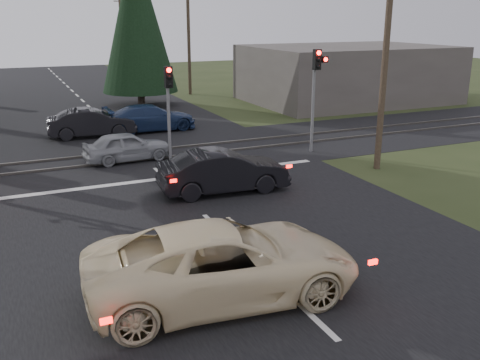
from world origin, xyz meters
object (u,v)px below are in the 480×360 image
traffic_signal_center (169,97)px  cream_coupe (224,262)px  silver_car (127,147)px  dark_hatchback (223,171)px  blue_sedan (151,118)px  dark_car_far (92,123)px  utility_pole_mid (189,34)px  utility_pole_far (121,27)px  utility_pole_near (386,53)px  traffic_signal_right (316,81)px

traffic_signal_center → cream_coupe: bearing=-101.3°
silver_car → dark_hatchback: bearing=-162.7°
blue_sedan → dark_car_far: (-3.21, -0.22, 0.02)m
utility_pole_mid → cream_coupe: size_ratio=1.46×
silver_car → blue_sedan: (2.62, 5.84, 0.08)m
traffic_signal_center → cream_coupe: size_ratio=0.67×
traffic_signal_center → utility_pole_far: utility_pole_far is taller
utility_pole_far → cream_coupe: bearing=-100.0°
utility_pole_near → dark_car_far: utility_pole_near is taller
utility_pole_mid → blue_sedan: (-6.63, -12.70, -4.00)m
dark_car_far → utility_pole_mid: bearing=-33.4°
traffic_signal_right → blue_sedan: traffic_signal_right is taller
traffic_signal_center → blue_sedan: 7.00m
utility_pole_near → silver_car: (-9.24, 5.46, -4.08)m
utility_pole_mid → traffic_signal_center: bearing=-111.2°
dark_car_far → utility_pole_near: bearing=-134.5°
utility_pole_near → blue_sedan: utility_pole_near is taller
utility_pole_mid → dark_car_far: size_ratio=2.01×
utility_pole_far → dark_hatchback: utility_pole_far is taller
utility_pole_far → dark_car_far: bearing=-104.5°
utility_pole_far → blue_sedan: 38.49m
utility_pole_mid → dark_car_far: bearing=-127.3°
traffic_signal_right → utility_pole_near: utility_pole_near is taller
silver_car → utility_pole_near: bearing=-124.5°
traffic_signal_right → silver_car: 8.93m
cream_coupe → silver_car: (0.64, 12.70, -0.21)m
traffic_signal_right → utility_pole_far: size_ratio=0.52×
utility_pole_near → utility_pole_mid: same height
traffic_signal_right → dark_hatchback: (-6.07, -3.72, -2.55)m
traffic_signal_center → dark_hatchback: traffic_signal_center is taller
traffic_signal_center → cream_coupe: 12.30m
blue_sedan → dark_car_far: dark_car_far is taller
traffic_signal_center → blue_sedan: (0.87, 6.62, -2.08)m
utility_pole_near → utility_pole_far: size_ratio=1.00×
traffic_signal_right → cream_coupe: (-8.93, -10.71, -2.46)m
utility_pole_near → utility_pole_mid: bearing=90.0°
utility_pole_far → cream_coupe: size_ratio=1.46×
traffic_signal_right → traffic_signal_center: traffic_signal_right is taller
dark_hatchback → traffic_signal_right: bearing=-54.2°
utility_pole_far → silver_car: utility_pole_far is taller
traffic_signal_right → blue_sedan: 10.01m
traffic_signal_right → utility_pole_near: bearing=-74.7°
dark_hatchback → dark_car_far: 11.67m
utility_pole_mid → traffic_signal_right: bearing=-92.7°
blue_sedan → utility_pole_far: bearing=-11.3°
traffic_signal_center → silver_car: traffic_signal_center is taller
utility_pole_far → dark_hatchback: (-7.03, -49.25, -3.96)m
utility_pole_far → dark_hatchback: 49.90m
cream_coupe → blue_sedan: (3.26, 18.53, -0.14)m
utility_pole_mid → dark_car_far: (-9.84, -12.92, -3.99)m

